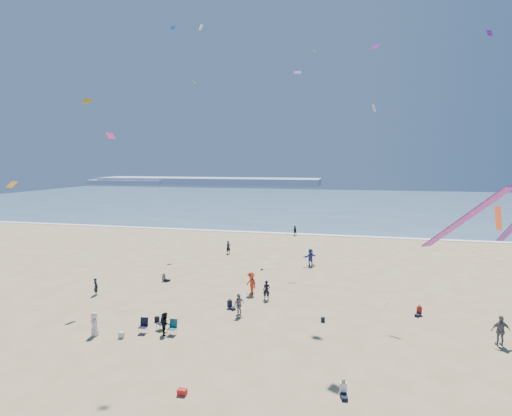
# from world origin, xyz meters

# --- Properties ---
(ground) EXTENTS (220.00, 220.00, 0.00)m
(ground) POSITION_xyz_m (0.00, 0.00, 0.00)
(ground) COLOR tan
(ground) RESTS_ON ground
(ocean) EXTENTS (220.00, 100.00, 0.06)m
(ocean) POSITION_xyz_m (0.00, 95.00, 0.03)
(ocean) COLOR #476B84
(ocean) RESTS_ON ground
(surf_line) EXTENTS (220.00, 1.20, 0.08)m
(surf_line) POSITION_xyz_m (0.00, 45.00, 0.04)
(surf_line) COLOR white
(surf_line) RESTS_ON ground
(headland_far) EXTENTS (110.00, 20.00, 3.20)m
(headland_far) POSITION_xyz_m (-60.00, 170.00, 1.60)
(headland_far) COLOR #7A8EA8
(headland_far) RESTS_ON ground
(headland_near) EXTENTS (40.00, 14.00, 2.00)m
(headland_near) POSITION_xyz_m (-100.00, 165.00, 1.00)
(headland_near) COLOR #7A8EA8
(headland_near) RESTS_ON ground
(standing_flyers) EXTENTS (31.28, 52.67, 1.94)m
(standing_flyers) POSITION_xyz_m (2.85, 13.88, 0.88)
(standing_flyers) COLOR black
(standing_flyers) RESTS_ON ground
(seated_group) EXTENTS (23.28, 22.89, 0.84)m
(seated_group) POSITION_xyz_m (3.50, 8.34, 0.42)
(seated_group) COLOR white
(seated_group) RESTS_ON ground
(chair_cluster) EXTENTS (2.64, 1.54, 1.00)m
(chair_cluster) POSITION_xyz_m (-4.43, 6.86, 0.50)
(chair_cluster) COLOR black
(chair_cluster) RESTS_ON ground
(white_tote) EXTENTS (0.35, 0.20, 0.40)m
(white_tote) POSITION_xyz_m (-6.42, 5.55, 0.20)
(white_tote) COLOR silver
(white_tote) RESTS_ON ground
(black_backpack) EXTENTS (0.30, 0.22, 0.38)m
(black_backpack) POSITION_xyz_m (-5.39, 8.49, 0.19)
(black_backpack) COLOR black
(black_backpack) RESTS_ON ground
(cooler) EXTENTS (0.45, 0.30, 0.30)m
(cooler) POSITION_xyz_m (-0.00, 0.52, 0.15)
(cooler) COLOR red
(cooler) RESTS_ON ground
(navy_bag) EXTENTS (0.28, 0.18, 0.34)m
(navy_bag) POSITION_xyz_m (6.19, 11.16, 0.17)
(navy_bag) COLOR black
(navy_bag) RESTS_ON ground
(kites_aloft) EXTENTS (37.73, 46.21, 28.13)m
(kites_aloft) POSITION_xyz_m (7.71, 12.27, 15.25)
(kites_aloft) COLOR gold
(kites_aloft) RESTS_ON ground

